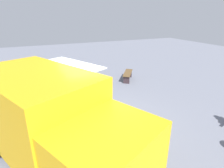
{
  "coord_description": "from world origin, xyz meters",
  "views": [
    {
      "loc": [
        -1.97,
        -5.3,
        3.66
      ],
      "look_at": [
        1.12,
        1.66,
        0.8
      ],
      "focal_mm": 29.64,
      "sensor_mm": 36.0,
      "label": 1
    }
  ],
  "objects_px": {
    "food_truck": "(51,122)",
    "planter_flowering_near": "(61,87)",
    "planter_flowering_side": "(72,77)",
    "trash_bin": "(41,79)",
    "plaza_bench": "(128,74)"
  },
  "relations": [
    {
      "from": "food_truck",
      "to": "plaza_bench",
      "type": "bearing_deg",
      "value": 44.73
    },
    {
      "from": "planter_flowering_side",
      "to": "trash_bin",
      "type": "relative_size",
      "value": 1.04
    },
    {
      "from": "planter_flowering_side",
      "to": "plaza_bench",
      "type": "height_order",
      "value": "planter_flowering_side"
    },
    {
      "from": "planter_flowering_near",
      "to": "plaza_bench",
      "type": "bearing_deg",
      "value": 10.03
    },
    {
      "from": "plaza_bench",
      "to": "trash_bin",
      "type": "xyz_separation_m",
      "value": [
        -4.76,
        1.06,
        0.05
      ]
    },
    {
      "from": "plaza_bench",
      "to": "trash_bin",
      "type": "relative_size",
      "value": 1.77
    },
    {
      "from": "food_truck",
      "to": "planter_flowering_near",
      "type": "height_order",
      "value": "food_truck"
    },
    {
      "from": "planter_flowering_side",
      "to": "trash_bin",
      "type": "xyz_separation_m",
      "value": [
        -1.58,
        0.52,
        -0.03
      ]
    },
    {
      "from": "food_truck",
      "to": "planter_flowering_near",
      "type": "relative_size",
      "value": 6.24
    },
    {
      "from": "food_truck",
      "to": "planter_flowering_side",
      "type": "height_order",
      "value": "food_truck"
    },
    {
      "from": "planter_flowering_side",
      "to": "planter_flowering_near",
      "type": "bearing_deg",
      "value": -122.48
    },
    {
      "from": "plaza_bench",
      "to": "planter_flowering_near",
      "type": "bearing_deg",
      "value": -169.97
    },
    {
      "from": "food_truck",
      "to": "trash_bin",
      "type": "bearing_deg",
      "value": 89.12
    },
    {
      "from": "trash_bin",
      "to": "planter_flowering_near",
      "type": "bearing_deg",
      "value": -65.81
    },
    {
      "from": "food_truck",
      "to": "trash_bin",
      "type": "height_order",
      "value": "food_truck"
    }
  ]
}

